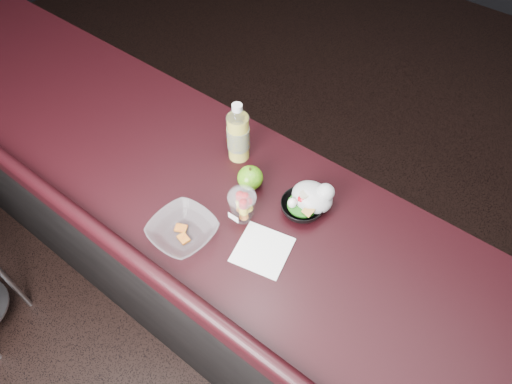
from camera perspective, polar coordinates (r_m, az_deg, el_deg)
ground at (r=2.34m, az=-5.74°, el=-21.90°), size 8.00×8.00×0.00m
room_shell at (r=0.79m, az=-16.82°, el=18.73°), size 8.00×8.00×8.00m
counter at (r=1.94m, az=-1.06°, el=-10.99°), size 4.06×0.71×1.02m
lemonade_bottle at (r=1.59m, az=-2.23°, el=7.03°), size 0.08×0.08×0.24m
fruit_cup at (r=1.43m, az=-1.75°, el=-1.55°), size 0.09×0.09×0.13m
green_apple at (r=1.54m, az=-0.73°, el=1.79°), size 0.09×0.09×0.09m
plastic_bag at (r=1.49m, az=7.24°, el=-0.55°), size 0.14×0.11×0.10m
snack_bowl at (r=1.49m, az=5.77°, el=-1.73°), size 0.18×0.18×0.08m
takeout_bowl at (r=1.45m, az=-9.15°, el=-4.81°), size 0.21×0.21×0.05m
paper_napkin at (r=1.42m, az=0.82°, el=-7.24°), size 0.19×0.19×0.00m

